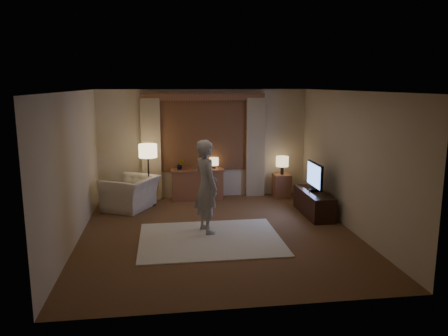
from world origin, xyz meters
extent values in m
cube|color=brown|center=(0.00, 0.00, -0.01)|extent=(5.00, 5.50, 0.02)
cube|color=silver|center=(0.00, 0.00, 2.61)|extent=(5.00, 5.50, 0.02)
cube|color=beige|center=(0.00, 2.76, 1.30)|extent=(5.00, 0.02, 2.60)
cube|color=beige|center=(0.00, -2.76, 1.30)|extent=(5.00, 0.02, 2.60)
cube|color=beige|center=(-2.51, 0.00, 1.30)|extent=(0.02, 5.50, 2.60)
cube|color=beige|center=(2.51, 0.00, 1.30)|extent=(0.02, 5.50, 2.60)
cube|color=black|center=(0.00, 2.73, 1.55)|extent=(2.00, 0.01, 1.70)
cube|color=brown|center=(0.00, 2.72, 1.55)|extent=(2.08, 0.04, 1.78)
cube|color=tan|center=(-1.25, 2.65, 1.20)|extent=(0.45, 0.12, 2.40)
cube|color=tan|center=(1.25, 2.65, 1.20)|extent=(0.45, 0.12, 2.40)
cube|color=brown|center=(0.00, 2.67, 2.42)|extent=(2.90, 0.14, 0.16)
cube|color=white|center=(-0.18, -0.29, 0.01)|extent=(2.50, 2.00, 0.02)
cube|color=brown|center=(-0.18, 2.50, 0.35)|extent=(1.20, 0.40, 0.70)
cube|color=brown|center=(-0.18, 2.50, 0.80)|extent=(0.16, 0.02, 0.20)
imported|color=#999999|center=(-0.58, 2.50, 0.85)|extent=(0.17, 0.13, 0.30)
cylinder|color=black|center=(0.22, 2.50, 0.76)|extent=(0.08, 0.08, 0.12)
cylinder|color=#FAD796|center=(0.22, 2.50, 0.91)|extent=(0.22, 0.22, 0.18)
cylinder|color=black|center=(-1.31, 2.15, 0.01)|extent=(0.30, 0.30, 0.03)
cylinder|color=black|center=(-1.31, 2.15, 0.56)|extent=(0.04, 0.04, 1.11)
cylinder|color=#FAD796|center=(-1.31, 2.15, 1.25)|extent=(0.41, 0.41, 0.30)
imported|color=beige|center=(-1.70, 1.89, 0.35)|extent=(1.35, 1.41, 0.71)
cube|color=brown|center=(1.88, 2.45, 0.28)|extent=(0.40, 0.40, 0.56)
cylinder|color=black|center=(1.88, 2.45, 0.66)|extent=(0.08, 0.08, 0.20)
cylinder|color=#FAD796|center=(1.88, 2.45, 0.88)|extent=(0.30, 0.30, 0.24)
cube|color=black|center=(2.15, 0.91, 0.25)|extent=(0.45, 1.40, 0.50)
cube|color=black|center=(2.15, 0.91, 0.53)|extent=(0.21, 0.09, 0.06)
cube|color=black|center=(2.15, 0.91, 0.85)|extent=(0.05, 0.85, 0.52)
cube|color=#5B92F8|center=(2.12, 0.91, 0.85)|extent=(0.00, 0.79, 0.47)
imported|color=#A29D95|center=(-0.20, 0.10, 0.88)|extent=(0.59, 0.73, 1.72)
camera|label=1|loc=(-0.95, -7.63, 2.73)|focal=35.00mm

